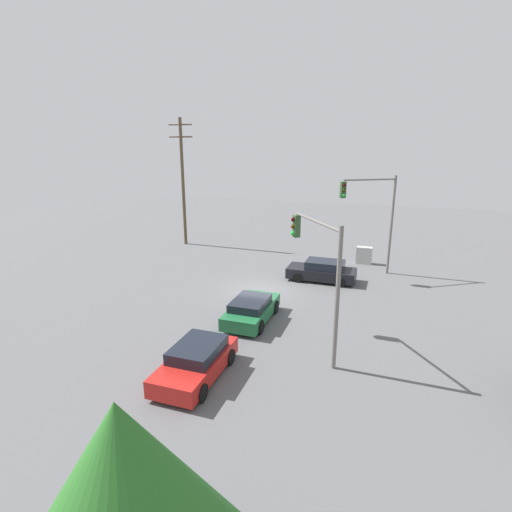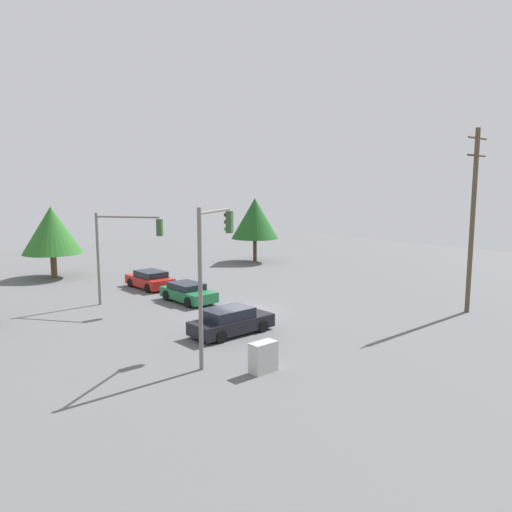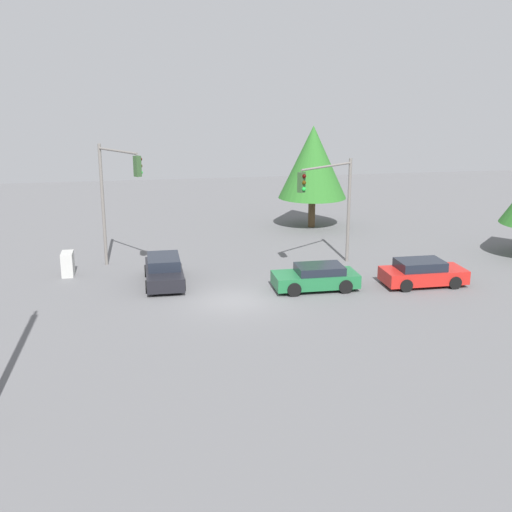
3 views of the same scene
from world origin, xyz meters
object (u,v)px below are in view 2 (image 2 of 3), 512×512
at_px(electrical_cabinet, 263,357).
at_px(sedan_dark, 231,321).
at_px(sedan_green, 188,292).
at_px(traffic_signal_cross, 212,256).
at_px(traffic_signal_main, 123,242).
at_px(sedan_red, 150,280).

bearing_deg(electrical_cabinet, sedan_dark, 65.22).
xyz_separation_m(sedan_green, traffic_signal_cross, (-5.25, -9.81, 4.06)).
bearing_deg(traffic_signal_cross, traffic_signal_main, 49.92).
bearing_deg(electrical_cabinet, traffic_signal_cross, 101.13).
xyz_separation_m(sedan_green, electrical_cabinet, (-4.71, -12.55, 0.02)).
bearing_deg(traffic_signal_main, electrical_cabinet, -40.29).
distance_m(traffic_signal_main, traffic_signal_cross, 11.66).
bearing_deg(sedan_red, sedan_green, -93.31).
bearing_deg(traffic_signal_main, sedan_red, 97.90).
xyz_separation_m(sedan_red, electrical_cabinet, (-5.03, -18.11, -0.00)).
distance_m(sedan_red, traffic_signal_cross, 16.84).
relative_size(sedan_red, sedan_dark, 0.94).
height_order(sedan_dark, traffic_signal_main, traffic_signal_main).
height_order(sedan_dark, electrical_cabinet, sedan_dark).
relative_size(sedan_red, traffic_signal_cross, 0.62).
height_order(sedan_green, electrical_cabinet, electrical_cabinet).
bearing_deg(traffic_signal_cross, sedan_dark, 6.63).
bearing_deg(sedan_dark, sedan_red, 168.32).
relative_size(sedan_green, sedan_dark, 0.94).
bearing_deg(sedan_green, traffic_signal_cross, 61.85).
distance_m(traffic_signal_main, electrical_cabinet, 14.74).
distance_m(traffic_signal_cross, electrical_cabinet, 4.91).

